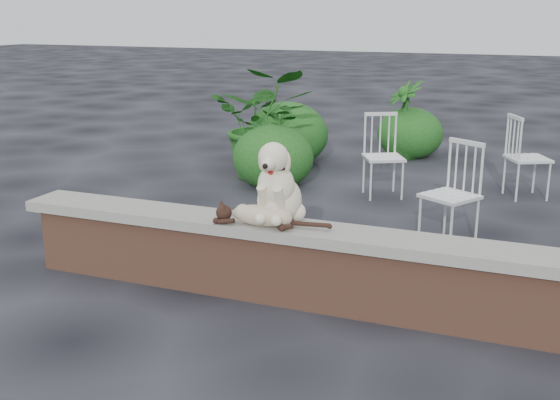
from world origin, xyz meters
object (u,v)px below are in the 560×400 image
at_px(dog, 280,180).
at_px(chair_b, 450,194).
at_px(chair_e, 528,157).
at_px(potted_plant_b, 404,120).
at_px(potted_plant_a, 265,123).
at_px(cat, 261,214).
at_px(chair_a, 384,156).

bearing_deg(dog, chair_b, 56.42).
distance_m(chair_e, potted_plant_b, 2.39).
bearing_deg(potted_plant_a, potted_plant_b, 52.69).
bearing_deg(cat, chair_e, 63.77).
bearing_deg(chair_b, potted_plant_b, 138.97).
bearing_deg(potted_plant_a, cat, -67.58).
bearing_deg(potted_plant_b, chair_e, -42.75).
bearing_deg(dog, chair_e, 63.95).
relative_size(potted_plant_a, potted_plant_b, 1.26).
height_order(dog, cat, dog).
bearing_deg(potted_plant_a, chair_a, -12.66).
xyz_separation_m(dog, cat, (-0.08, -0.15, -0.22)).
xyz_separation_m(cat, potted_plant_b, (-0.09, 5.37, -0.11)).
height_order(chair_a, chair_e, same).
bearing_deg(chair_a, cat, -119.89).
height_order(chair_e, potted_plant_b, potted_plant_b).
bearing_deg(potted_plant_b, chair_b, -71.93).
relative_size(chair_a, chair_e, 1.00).
distance_m(dog, chair_e, 3.96).
relative_size(chair_e, potted_plant_a, 0.67).
bearing_deg(chair_e, potted_plant_a, 66.72).
relative_size(cat, chair_b, 1.07).
distance_m(dog, cat, 0.28).
height_order(chair_e, chair_b, same).
bearing_deg(chair_b, chair_e, 104.31).
height_order(chair_a, potted_plant_b, potted_plant_b).
bearing_deg(potted_plant_b, dog, -88.12).
height_order(cat, potted_plant_b, potted_plant_b).
height_order(cat, potted_plant_a, potted_plant_a).
height_order(cat, chair_e, chair_e).
relative_size(dog, chair_b, 0.66).
relative_size(dog, chair_a, 0.66).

